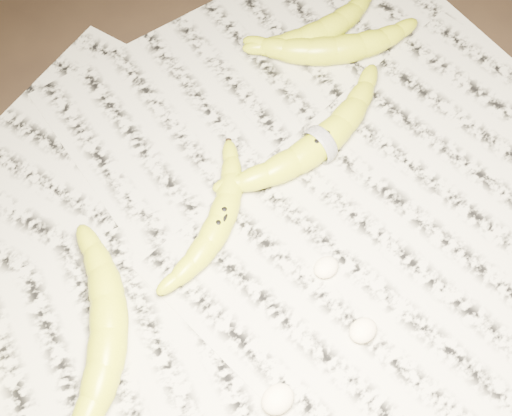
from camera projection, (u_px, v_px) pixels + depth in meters
ground at (254, 240)px, 0.81m from camera, size 3.00×3.00×0.00m
newspaper_patch at (258, 229)px, 0.81m from camera, size 0.90×0.70×0.01m
banana_left_b at (108, 333)px, 0.73m from camera, size 0.18×0.21×0.04m
banana_center at (220, 220)px, 0.80m from camera, size 0.18×0.14×0.03m
banana_taped at (320, 143)px, 0.84m from camera, size 0.23×0.08×0.04m
banana_upper_a at (335, 48)px, 0.91m from camera, size 0.20×0.15×0.04m
banana_upper_b at (322, 30)px, 0.93m from camera, size 0.18×0.08×0.04m
measuring_tape at (320, 143)px, 0.84m from camera, size 0.01×0.05×0.05m
flesh_chunk_a at (278, 398)px, 0.71m from camera, size 0.04×0.03×0.02m
flesh_chunk_b at (364, 329)px, 0.74m from camera, size 0.03×0.03×0.02m
flesh_chunk_c at (326, 266)px, 0.78m from camera, size 0.03×0.02×0.02m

